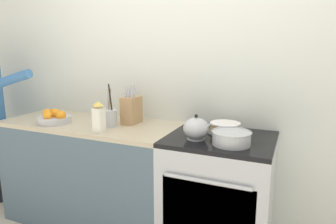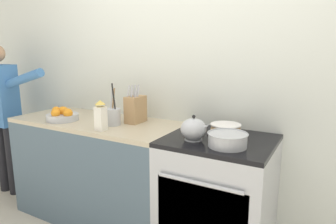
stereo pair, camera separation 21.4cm
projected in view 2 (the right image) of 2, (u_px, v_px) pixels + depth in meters
name	position (u px, v px, depth m)	size (l,w,h in m)	color
wall_back	(191.00, 72.00, 2.40)	(8.00, 0.04, 2.60)	silver
counter_cabinet	(98.00, 169.00, 2.64)	(1.48, 0.63, 0.89)	#4C6070
stove_range	(217.00, 199.00, 2.11)	(0.72, 0.66, 0.89)	#B7BABF
layer_cake	(226.00, 130.00, 2.11)	(0.26, 0.26, 0.08)	#4C4C51
tea_kettle	(194.00, 129.00, 1.97)	(0.21, 0.17, 0.17)	#B7BABF
mixing_bowl	(228.00, 140.00, 1.84)	(0.25, 0.25, 0.09)	#B7BABF
knife_block	(136.00, 109.00, 2.45)	(0.11, 0.18, 0.31)	tan
utensil_crock	(113.00, 116.00, 2.37)	(0.12, 0.12, 0.34)	#B7BABF
fruit_bowl	(62.00, 115.00, 2.53)	(0.27, 0.27, 0.12)	#B7BABF
milk_carton	(101.00, 116.00, 2.20)	(0.07, 0.07, 0.23)	white
person_baker	(2.00, 108.00, 3.00)	(0.90, 0.20, 1.53)	black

